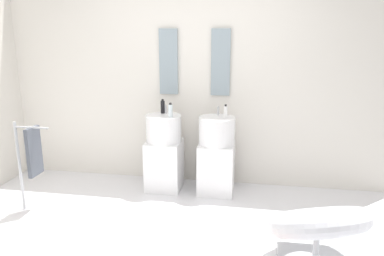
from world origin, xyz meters
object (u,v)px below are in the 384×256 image
object	(u,v)px
towel_rack	(32,153)
soap_bottle_white	(226,112)
pedestal_sink_left	(164,152)
soap_bottle_black	(163,107)
pedestal_sink_right	(216,155)
soap_bottle_clear	(170,111)
lounge_chair	(318,228)

from	to	relation	value
towel_rack	soap_bottle_white	xyz separation A→B (m)	(1.89, 0.75, 0.34)
pedestal_sink_left	soap_bottle_black	xyz separation A→B (m)	(-0.03, 0.11, 0.52)
pedestal_sink_right	towel_rack	bearing A→B (deg)	-156.33
soap_bottle_clear	pedestal_sink_left	bearing A→B (deg)	140.66
lounge_chair	soap_bottle_clear	size ratio (longest dim) A/B	6.31
soap_bottle_clear	soap_bottle_white	world-z (taller)	soap_bottle_clear
lounge_chair	towel_rack	world-z (taller)	towel_rack
pedestal_sink_right	soap_bottle_white	bearing A→B (deg)	-22.93
pedestal_sink_right	towel_rack	size ratio (longest dim) A/B	1.05
lounge_chair	soap_bottle_white	bearing A→B (deg)	123.04
pedestal_sink_left	soap_bottle_black	distance (m)	0.53
soap_bottle_clear	soap_bottle_white	xyz separation A→B (m)	(0.61, 0.04, -0.00)
lounge_chair	soap_bottle_black	xyz separation A→B (m)	(-1.58, 1.43, 0.62)
pedestal_sink_left	soap_bottle_clear	xyz separation A→B (m)	(0.10, -0.08, 0.52)
soap_bottle_clear	towel_rack	bearing A→B (deg)	-151.26
soap_bottle_clear	pedestal_sink_right	bearing A→B (deg)	9.31
soap_bottle_white	soap_bottle_black	bearing A→B (deg)	168.60
pedestal_sink_left	lounge_chair	size ratio (longest dim) A/B	0.97
towel_rack	soap_bottle_white	world-z (taller)	soap_bottle_white
towel_rack	soap_bottle_clear	world-z (taller)	soap_bottle_clear
towel_rack	soap_bottle_black	distance (m)	1.49
pedestal_sink_left	soap_bottle_black	size ratio (longest dim) A/B	5.97
pedestal_sink_right	soap_bottle_clear	world-z (taller)	soap_bottle_clear
pedestal_sink_right	soap_bottle_black	bearing A→B (deg)	170.41
pedestal_sink_left	pedestal_sink_right	size ratio (longest dim) A/B	1.00
soap_bottle_white	soap_bottle_black	xyz separation A→B (m)	(-0.75, 0.15, 0.01)
pedestal_sink_left	soap_bottle_white	size ratio (longest dim) A/B	6.37
pedestal_sink_left	lounge_chair	xyz separation A→B (m)	(1.55, -1.32, -0.10)
pedestal_sink_left	soap_bottle_clear	size ratio (longest dim) A/B	6.09
lounge_chair	soap_bottle_clear	distance (m)	2.00
pedestal_sink_left	lounge_chair	world-z (taller)	pedestal_sink_left
pedestal_sink_left	towel_rack	xyz separation A→B (m)	(-1.18, -0.79, 0.18)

